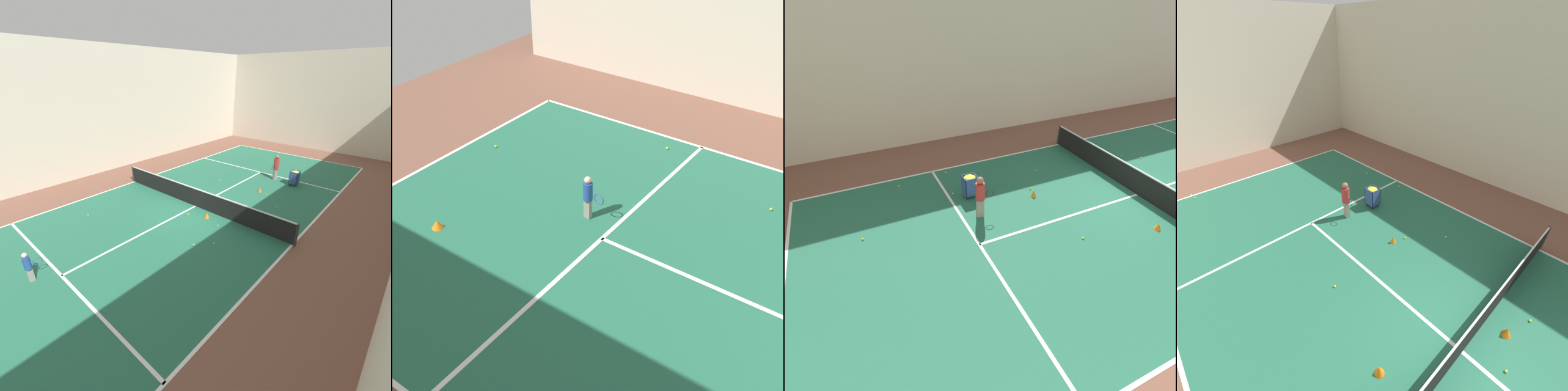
{
  "view_description": "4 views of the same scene",
  "coord_description": "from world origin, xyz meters",
  "views": [
    {
      "loc": [
        7.89,
        -8.97,
        6.15
      ],
      "look_at": [
        0.0,
        0.0,
        0.6
      ],
      "focal_mm": 24.0,
      "sensor_mm": 36.0,
      "label": 1
    },
    {
      "loc": [
        7.89,
        -1.64,
        7.52
      ],
      "look_at": [
        -0.48,
        -7.55,
        0.61
      ],
      "focal_mm": 50.0,
      "sensor_mm": 36.0,
      "label": 2
    },
    {
      "loc": [
        -6.49,
        9.74,
        6.79
      ],
      "look_at": [
        1.33,
        6.2,
        0.89
      ],
      "focal_mm": 28.0,
      "sensor_mm": 36.0,
      "label": 3
    },
    {
      "loc": [
        -3.84,
        -0.94,
        6.64
      ],
      "look_at": [
        2.64,
        6.04,
        0.54
      ],
      "focal_mm": 24.0,
      "sensor_mm": 36.0,
      "label": 4
    }
  ],
  "objects": [
    {
      "name": "tennis_ball_0",
      "position": [
        -1.15,
        3.64,
        0.04
      ],
      "size": [
        0.07,
        0.07,
        0.07
      ],
      "primitive_type": "sphere",
      "color": "yellow",
      "rests_on": "ground"
    },
    {
      "name": "tennis_ball_10",
      "position": [
        2.2,
        -2.62,
        0.04
      ],
      "size": [
        0.07,
        0.07,
        0.07
      ],
      "primitive_type": "sphere",
      "color": "yellow",
      "rests_on": "ground"
    },
    {
      "name": "tennis_ball_3",
      "position": [
        0.34,
        -0.93,
        0.04
      ],
      "size": [
        0.07,
        0.07,
        0.07
      ],
      "primitive_type": "sphere",
      "color": "yellow",
      "rests_on": "ground"
    },
    {
      "name": "training_cone_2",
      "position": [
        1.19,
        -0.55,
        0.13
      ],
      "size": [
        0.24,
        0.24,
        0.26
      ],
      "primitive_type": "cone",
      "color": "orange",
      "rests_on": "ground"
    },
    {
      "name": "tennis_net",
      "position": [
        0.0,
        0.0,
        0.52
      ],
      "size": [
        10.52,
        0.1,
        1.0
      ],
      "color": "#2D2D33",
      "rests_on": "ground"
    },
    {
      "name": "ground_plane",
      "position": [
        0.0,
        0.0,
        0.0
      ],
      "size": [
        35.2,
        35.2,
        0.0
      ],
      "primitive_type": "plane",
      "color": "brown"
    },
    {
      "name": "tennis_ball_7",
      "position": [
        4.71,
        6.33,
        0.04
      ],
      "size": [
        0.07,
        0.07,
        0.07
      ],
      "primitive_type": "sphere",
      "color": "yellow",
      "rests_on": "ground"
    },
    {
      "name": "tennis_ball_9",
      "position": [
        2.04,
        -0.83,
        0.04
      ],
      "size": [
        0.07,
        0.07,
        0.07
      ],
      "primitive_type": "sphere",
      "color": "yellow",
      "rests_on": "ground"
    },
    {
      "name": "tennis_ball_15",
      "position": [
        4.47,
        8.44,
        0.04
      ],
      "size": [
        0.07,
        0.07,
        0.07
      ],
      "primitive_type": "sphere",
      "color": "yellow",
      "rests_on": "ground"
    },
    {
      "name": "training_cone_0",
      "position": [
        1.59,
        3.79,
        0.14
      ],
      "size": [
        0.21,
        0.21,
        0.28
      ],
      "primitive_type": "cone",
      "color": "orange",
      "rests_on": "ground"
    },
    {
      "name": "training_cone_1",
      "position": [
        -1.8,
        1.03,
        0.11
      ],
      "size": [
        0.24,
        0.24,
        0.22
      ],
      "primitive_type": "cone",
      "color": "orange",
      "rests_on": "ground"
    },
    {
      "name": "ball_cart",
      "position": [
        2.64,
        6.04,
        0.63
      ],
      "size": [
        0.47,
        0.51,
        0.92
      ],
      "color": "#2D478C",
      "rests_on": "ground"
    },
    {
      "name": "court_playing_area",
      "position": [
        0.0,
        0.0,
        0.0
      ],
      "size": [
        10.22,
        24.84,
        0.0
      ],
      "color": "#23664C",
      "rests_on": "ground"
    },
    {
      "name": "line_service_far",
      "position": [
        0.0,
        6.83,
        0.01
      ],
      "size": [
        10.22,
        0.1,
        0.0
      ],
      "primitive_type": "cube",
      "color": "white",
      "rests_on": "ground"
    },
    {
      "name": "tennis_ball_2",
      "position": [
        3.02,
        6.61,
        0.04
      ],
      "size": [
        0.07,
        0.07,
        0.07
      ],
      "primitive_type": "sphere",
      "color": "yellow",
      "rests_on": "ground"
    },
    {
      "name": "coach_at_net",
      "position": [
        1.33,
        6.19,
        0.93
      ],
      "size": [
        0.39,
        0.68,
        1.62
      ],
      "rotation": [
        0.0,
        0.0,
        -1.8
      ],
      "color": "gray",
      "rests_on": "ground"
    },
    {
      "name": "tennis_ball_13",
      "position": [
        2.06,
        3.63,
        0.04
      ],
      "size": [
        0.07,
        0.07,
        0.07
      ],
      "primitive_type": "sphere",
      "color": "yellow",
      "rests_on": "ground"
    },
    {
      "name": "tennis_ball_14",
      "position": [
        2.75,
        -2.01,
        0.04
      ],
      "size": [
        0.07,
        0.07,
        0.07
      ],
      "primitive_type": "sphere",
      "color": "yellow",
      "rests_on": "ground"
    },
    {
      "name": "line_centre_service",
      "position": [
        0.0,
        0.0,
        0.01
      ],
      "size": [
        0.1,
        13.66,
        0.0
      ],
      "primitive_type": "cube",
      "color": "white",
      "rests_on": "ground"
    },
    {
      "name": "tennis_ball_6",
      "position": [
        1.76,
        10.19,
        0.04
      ],
      "size": [
        0.07,
        0.07,
        0.07
      ],
      "primitive_type": "sphere",
      "color": "yellow",
      "rests_on": "ground"
    },
    {
      "name": "line_sideline_right",
      "position": [
        5.11,
        0.0,
        0.01
      ],
      "size": [
        0.1,
        24.84,
        0.0
      ],
      "primitive_type": "cube",
      "color": "white",
      "rests_on": "ground"
    },
    {
      "name": "tennis_ball_12",
      "position": [
        3.24,
        2.62,
        0.04
      ],
      "size": [
        0.07,
        0.07,
        0.07
      ],
      "primitive_type": "sphere",
      "color": "yellow",
      "rests_on": "ground"
    },
    {
      "name": "hall_enclosure_right",
      "position": [
        8.37,
        0.0,
        3.96
      ],
      "size": [
        0.15,
        31.5,
        7.92
      ],
      "color": "beige",
      "rests_on": "ground"
    }
  ]
}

